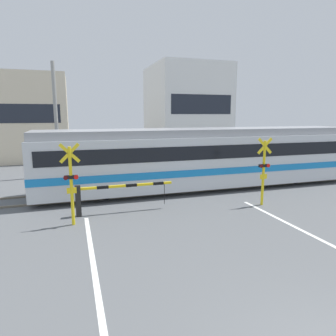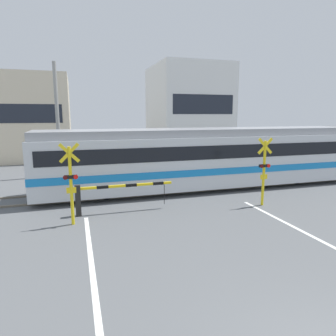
{
  "view_description": "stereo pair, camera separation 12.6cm",
  "coord_description": "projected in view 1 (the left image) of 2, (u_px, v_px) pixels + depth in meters",
  "views": [
    {
      "loc": [
        -3.71,
        -2.39,
        3.77
      ],
      "look_at": [
        0.0,
        9.16,
        1.6
      ],
      "focal_mm": 32.0,
      "sensor_mm": 36.0,
      "label": 1
    },
    {
      "loc": [
        -3.59,
        -2.43,
        3.77
      ],
      "look_at": [
        0.0,
        9.16,
        1.6
      ],
      "focal_mm": 32.0,
      "sensor_mm": 36.0,
      "label": 2
    }
  ],
  "objects": [
    {
      "name": "road_stripe_left",
      "position": [
        104.0,
        336.0,
        5.16
      ],
      "size": [
        0.14,
        12.59,
        0.01
      ],
      "color": "white",
      "rests_on": "ground_plane"
    },
    {
      "name": "utility_pole_streetside",
      "position": [
        56.0,
        120.0,
        18.07
      ],
      "size": [
        0.22,
        0.22,
        6.86
      ],
      "color": "gray",
      "rests_on": "ground_plane"
    },
    {
      "name": "rail_track_far",
      "position": [
        150.0,
        187.0,
        15.54
      ],
      "size": [
        50.0,
        0.1,
        0.08
      ],
      "color": "#6B6051",
      "rests_on": "ground_plane"
    },
    {
      "name": "crossing_signal_left",
      "position": [
        71.0,
        181.0,
        10.12
      ],
      "size": [
        0.68,
        0.15,
        2.84
      ],
      "color": "yellow",
      "rests_on": "ground_plane"
    },
    {
      "name": "commuter_train",
      "position": [
        205.0,
        156.0,
        15.42
      ],
      "size": [
        16.69,
        2.86,
        3.07
      ],
      "color": "silver",
      "rests_on": "ground_plane"
    },
    {
      "name": "rail_track_near",
      "position": [
        157.0,
        194.0,
        14.2
      ],
      "size": [
        50.0,
        0.1,
        0.08
      ],
      "color": "#6B6051",
      "rests_on": "ground_plane"
    },
    {
      "name": "crossing_barrier_far",
      "position": [
        183.0,
        164.0,
        18.37
      ],
      "size": [
        3.76,
        0.2,
        1.18
      ],
      "color": "black",
      "rests_on": "ground_plane"
    },
    {
      "name": "building_left_of_street",
      "position": [
        30.0,
        118.0,
        25.94
      ],
      "size": [
        6.18,
        7.95,
        7.0
      ],
      "color": "beige",
      "rests_on": "ground_plane"
    },
    {
      "name": "building_right_of_street",
      "position": [
        186.0,
        110.0,
        30.15
      ],
      "size": [
        6.81,
        7.95,
        8.49
      ],
      "color": "white",
      "rests_on": "ground_plane"
    },
    {
      "name": "crossing_signal_right",
      "position": [
        264.0,
        169.0,
        12.41
      ],
      "size": [
        0.68,
        0.15,
        2.84
      ],
      "color": "yellow",
      "rests_on": "ground_plane"
    },
    {
      "name": "crossing_barrier_near",
      "position": [
        103.0,
        193.0,
        11.4
      ],
      "size": [
        3.76,
        0.2,
        1.18
      ],
      "color": "black",
      "rests_on": "ground_plane"
    }
  ]
}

